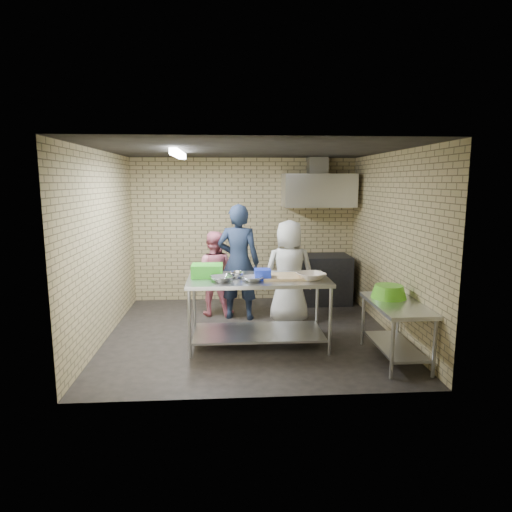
{
  "coord_description": "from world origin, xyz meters",
  "views": [
    {
      "loc": [
        -0.34,
        -6.35,
        2.26
      ],
      "look_at": [
        0.1,
        0.2,
        1.15
      ],
      "focal_mm": 30.94,
      "sensor_mm": 36.0,
      "label": 1
    }
  ],
  "objects_px": {
    "stove": "(317,279)",
    "green_basin": "(389,292)",
    "woman_pink": "(213,273)",
    "side_counter": "(396,331)",
    "prep_table": "(258,312)",
    "blue_tub": "(263,274)",
    "man_navy": "(239,262)",
    "woman_white": "(289,272)",
    "green_crate": "(207,271)",
    "bottle_red": "(319,194)",
    "bottle_green": "(340,195)"
  },
  "relations": [
    {
      "from": "green_crate",
      "to": "woman_white",
      "type": "relative_size",
      "value": 0.26
    },
    {
      "from": "green_basin",
      "to": "bottle_green",
      "type": "bearing_deg",
      "value": 89.58
    },
    {
      "from": "prep_table",
      "to": "green_basin",
      "type": "height_order",
      "value": "prep_table"
    },
    {
      "from": "woman_white",
      "to": "side_counter",
      "type": "bearing_deg",
      "value": 124.11
    },
    {
      "from": "stove",
      "to": "woman_pink",
      "type": "distance_m",
      "value": 2.04
    },
    {
      "from": "stove",
      "to": "woman_white",
      "type": "bearing_deg",
      "value": -121.18
    },
    {
      "from": "prep_table",
      "to": "bottle_red",
      "type": "relative_size",
      "value": 10.69
    },
    {
      "from": "side_counter",
      "to": "prep_table",
      "type": "bearing_deg",
      "value": 159.85
    },
    {
      "from": "green_basin",
      "to": "man_navy",
      "type": "xyz_separation_m",
      "value": [
        -1.93,
        1.62,
        0.12
      ]
    },
    {
      "from": "woman_pink",
      "to": "woman_white",
      "type": "bearing_deg",
      "value": 166.54
    },
    {
      "from": "woman_pink",
      "to": "bottle_red",
      "type": "bearing_deg",
      "value": -146.41
    },
    {
      "from": "prep_table",
      "to": "stove",
      "type": "xyz_separation_m",
      "value": [
        1.26,
        2.12,
        -0.03
      ]
    },
    {
      "from": "stove",
      "to": "green_basin",
      "type": "xyz_separation_m",
      "value": [
        0.43,
        -2.5,
        0.38
      ]
    },
    {
      "from": "blue_tub",
      "to": "man_navy",
      "type": "height_order",
      "value": "man_navy"
    },
    {
      "from": "bottle_red",
      "to": "stove",
      "type": "bearing_deg",
      "value": -101.77
    },
    {
      "from": "bottle_red",
      "to": "bottle_green",
      "type": "xyz_separation_m",
      "value": [
        0.4,
        0.0,
        -0.01
      ]
    },
    {
      "from": "stove",
      "to": "bottle_red",
      "type": "bearing_deg",
      "value": 78.23
    },
    {
      "from": "man_navy",
      "to": "woman_pink",
      "type": "bearing_deg",
      "value": -17.89
    },
    {
      "from": "bottle_red",
      "to": "bottle_green",
      "type": "bearing_deg",
      "value": 0.0
    },
    {
      "from": "prep_table",
      "to": "bottle_green",
      "type": "distance_m",
      "value": 3.3
    },
    {
      "from": "bottle_red",
      "to": "woman_pink",
      "type": "relative_size",
      "value": 0.13
    },
    {
      "from": "bottle_green",
      "to": "woman_white",
      "type": "bearing_deg",
      "value": -129.45
    },
    {
      "from": "bottle_red",
      "to": "woman_white",
      "type": "distance_m",
      "value": 1.99
    },
    {
      "from": "blue_tub",
      "to": "green_basin",
      "type": "distance_m",
      "value": 1.68
    },
    {
      "from": "bottle_red",
      "to": "woman_white",
      "type": "xyz_separation_m",
      "value": [
        -0.75,
        -1.4,
        -1.2
      ]
    },
    {
      "from": "side_counter",
      "to": "green_crate",
      "type": "distance_m",
      "value": 2.61
    },
    {
      "from": "side_counter",
      "to": "bottle_red",
      "type": "xyz_separation_m",
      "value": [
        -0.4,
        2.99,
        1.65
      ]
    },
    {
      "from": "man_navy",
      "to": "prep_table",
      "type": "bearing_deg",
      "value": 112.3
    },
    {
      "from": "stove",
      "to": "blue_tub",
      "type": "distance_m",
      "value": 2.6
    },
    {
      "from": "prep_table",
      "to": "stove",
      "type": "relative_size",
      "value": 1.6
    },
    {
      "from": "green_crate",
      "to": "blue_tub",
      "type": "xyz_separation_m",
      "value": [
        0.75,
        -0.22,
        -0.02
      ]
    },
    {
      "from": "green_crate",
      "to": "green_basin",
      "type": "bearing_deg",
      "value": -11.77
    },
    {
      "from": "green_crate",
      "to": "bottle_green",
      "type": "height_order",
      "value": "bottle_green"
    },
    {
      "from": "green_basin",
      "to": "woman_white",
      "type": "bearing_deg",
      "value": 130.15
    },
    {
      "from": "blue_tub",
      "to": "bottle_red",
      "type": "height_order",
      "value": "bottle_red"
    },
    {
      "from": "green_crate",
      "to": "woman_pink",
      "type": "height_order",
      "value": "woman_pink"
    },
    {
      "from": "blue_tub",
      "to": "bottle_green",
      "type": "height_order",
      "value": "bottle_green"
    },
    {
      "from": "woman_white",
      "to": "green_basin",
      "type": "bearing_deg",
      "value": 128.37
    },
    {
      "from": "stove",
      "to": "green_basin",
      "type": "height_order",
      "value": "green_basin"
    },
    {
      "from": "stove",
      "to": "side_counter",
      "type": "bearing_deg",
      "value": -80.71
    },
    {
      "from": "bottle_green",
      "to": "blue_tub",
      "type": "bearing_deg",
      "value": -124.05
    },
    {
      "from": "woman_pink",
      "to": "green_crate",
      "type": "bearing_deg",
      "value": 97.72
    },
    {
      "from": "green_crate",
      "to": "woman_white",
      "type": "distance_m",
      "value": 1.53
    },
    {
      "from": "green_crate",
      "to": "side_counter",
      "type": "bearing_deg",
      "value": -17.24
    },
    {
      "from": "blue_tub",
      "to": "woman_pink",
      "type": "distance_m",
      "value": 1.76
    },
    {
      "from": "prep_table",
      "to": "woman_pink",
      "type": "height_order",
      "value": "woman_pink"
    },
    {
      "from": "bottle_red",
      "to": "blue_tub",
      "type": "bearing_deg",
      "value": -117.17
    },
    {
      "from": "side_counter",
      "to": "woman_white",
      "type": "bearing_deg",
      "value": 125.89
    },
    {
      "from": "man_navy",
      "to": "woman_white",
      "type": "relative_size",
      "value": 1.14
    },
    {
      "from": "prep_table",
      "to": "man_navy",
      "type": "relative_size",
      "value": 1.01
    }
  ]
}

